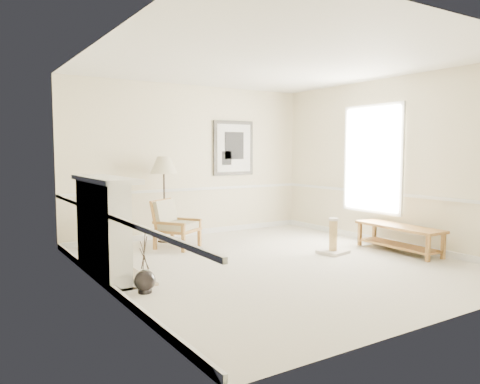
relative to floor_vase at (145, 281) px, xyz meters
name	(u,v)px	position (x,y,z in m)	size (l,w,h in m)	color
ground	(276,263)	(2.15, 0.33, -0.14)	(5.50, 5.50, 0.00)	silver
room	(281,136)	(2.29, 0.41, 1.73)	(5.04, 5.54, 2.92)	beige
fireplace	(103,228)	(-0.19, 0.93, 0.51)	(0.64, 1.64, 1.31)	white
floor_vase	(145,281)	(0.00, 0.00, 0.00)	(0.25, 0.25, 0.74)	black
armchair	(173,222)	(1.34, 2.18, 0.31)	(0.88, 0.89, 0.82)	#9D6432
floor_lamp	(164,167)	(1.43, 2.73, 1.21)	(0.63, 0.63, 1.54)	black
bench	(399,234)	(4.30, -0.12, 0.16)	(0.52, 1.55, 0.44)	#9D6432
scratching_post	(333,242)	(3.32, 0.36, 0.05)	(0.48, 0.48, 0.57)	beige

